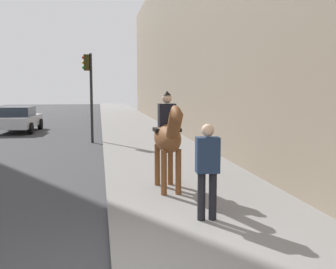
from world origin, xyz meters
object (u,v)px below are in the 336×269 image
mounted_horse_near (168,136)px  car_near_lane (19,119)px  pedestrian_greeting (207,165)px  traffic_light_near_curb (89,84)px

mounted_horse_near → car_near_lane: bearing=-158.3°
mounted_horse_near → pedestrian_greeting: size_ratio=1.33×
mounted_horse_near → pedestrian_greeting: mounted_horse_near is taller
traffic_light_near_curb → mounted_horse_near: bearing=-168.2°
traffic_light_near_curb → pedestrian_greeting: bearing=-168.8°
car_near_lane → pedestrian_greeting: bearing=-156.4°
car_near_lane → traffic_light_near_curb: (-5.25, -4.06, 1.91)m
pedestrian_greeting → traffic_light_near_curb: 11.70m
car_near_lane → traffic_light_near_curb: traffic_light_near_curb is taller
mounted_horse_near → car_near_lane: size_ratio=0.52×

